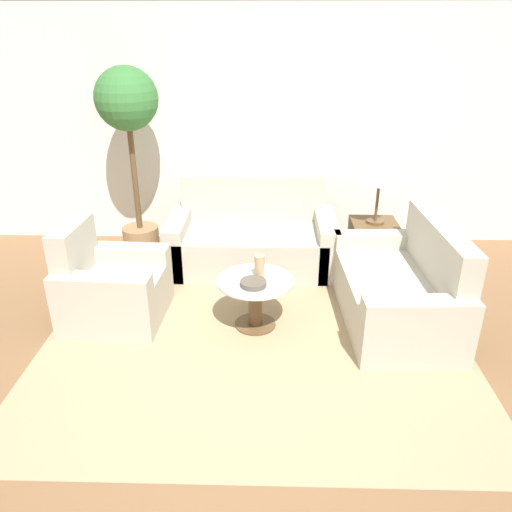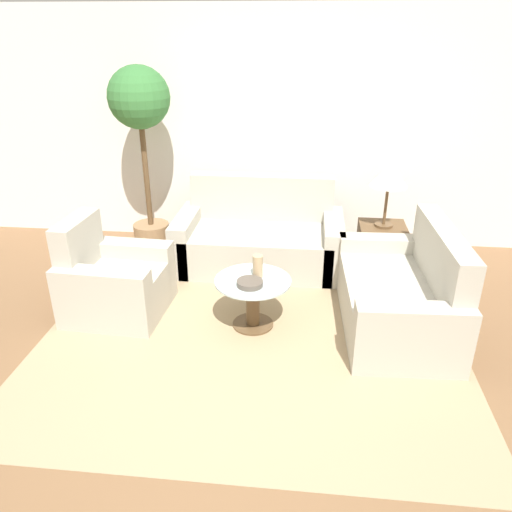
% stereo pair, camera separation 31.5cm
% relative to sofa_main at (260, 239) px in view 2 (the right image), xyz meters
% --- Properties ---
extents(ground_plane, '(14.00, 14.00, 0.00)m').
position_rel_sofa_main_xyz_m(ground_plane, '(-0.00, -2.08, -0.28)').
color(ground_plane, brown).
extents(wall_back, '(10.00, 0.06, 2.60)m').
position_rel_sofa_main_xyz_m(wall_back, '(-0.00, 0.74, 1.02)').
color(wall_back, white).
rests_on(wall_back, ground_plane).
extents(rug, '(3.46, 3.35, 0.01)m').
position_rel_sofa_main_xyz_m(rug, '(0.07, -1.26, -0.28)').
color(rug, tan).
rests_on(rug, ground_plane).
extents(sofa_main, '(1.75, 0.90, 0.91)m').
position_rel_sofa_main_xyz_m(sofa_main, '(0.00, 0.00, 0.00)').
color(sofa_main, '#B2AD9E').
rests_on(sofa_main, ground_plane).
extents(armchair, '(0.87, 0.85, 0.88)m').
position_rel_sofa_main_xyz_m(armchair, '(-1.22, -1.14, -0.00)').
color(armchair, '#B2AD9E').
rests_on(armchair, ground_plane).
extents(loveseat, '(0.91, 1.52, 0.89)m').
position_rel_sofa_main_xyz_m(loveseat, '(1.35, -1.11, -0.00)').
color(loveseat, '#B2AD9E').
rests_on(loveseat, ground_plane).
extents(coffee_table, '(0.65, 0.65, 0.45)m').
position_rel_sofa_main_xyz_m(coffee_table, '(0.07, -1.26, 0.00)').
color(coffee_table, brown).
rests_on(coffee_table, ground_plane).
extents(side_table, '(0.47, 0.47, 0.53)m').
position_rel_sofa_main_xyz_m(side_table, '(1.27, -0.12, -0.02)').
color(side_table, brown).
rests_on(side_table, ground_plane).
extents(table_lamp, '(0.37, 0.37, 0.64)m').
position_rel_sofa_main_xyz_m(table_lamp, '(1.27, -0.12, 0.76)').
color(table_lamp, brown).
rests_on(table_lamp, side_table).
extents(potted_plant, '(0.64, 0.64, 2.03)m').
position_rel_sofa_main_xyz_m(potted_plant, '(-1.26, 0.18, 1.16)').
color(potted_plant, '#93704C').
rests_on(potted_plant, ground_plane).
extents(vase, '(0.09, 0.09, 0.20)m').
position_rel_sofa_main_xyz_m(vase, '(0.10, -1.20, 0.26)').
color(vase, tan).
rests_on(vase, coffee_table).
extents(bowl, '(0.22, 0.22, 0.05)m').
position_rel_sofa_main_xyz_m(bowl, '(0.05, -1.36, 0.18)').
color(bowl, brown).
rests_on(bowl, coffee_table).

